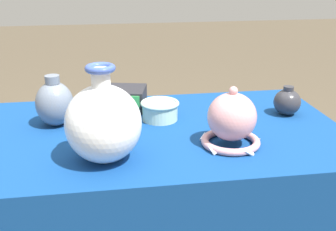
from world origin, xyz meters
The scene contains 7 objects.
display_table centered at (0.00, -0.02, 0.61)m, with size 1.21×0.70×0.69m.
vase_tall_bulbous centered at (-0.16, -0.19, 0.79)m, with size 0.20×0.20×0.26m.
vase_dome_bell centered at (0.21, -0.15, 0.76)m, with size 0.18×0.19×0.18m.
mosaic_tile_box centered at (-0.09, 0.22, 0.72)m, with size 0.19×0.17×0.08m.
jar_round_slate centered at (-0.31, 0.09, 0.76)m, with size 0.12×0.12×0.17m.
jar_round_charcoal centered at (0.47, 0.07, 0.73)m, with size 0.09×0.09×0.10m.
cup_wide_celadon centered at (0.03, 0.09, 0.72)m, with size 0.13×0.13×0.06m.
Camera 1 is at (-0.15, -1.23, 1.20)m, focal length 45.00 mm.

